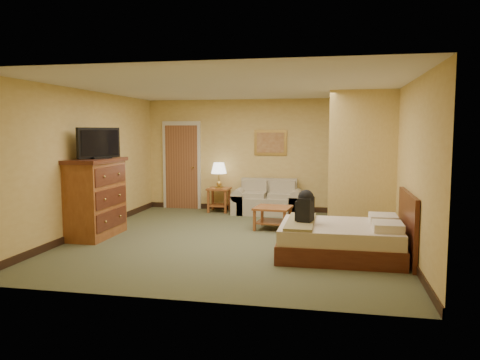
% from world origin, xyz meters
% --- Properties ---
extents(floor, '(6.00, 6.00, 0.00)m').
position_xyz_m(floor, '(0.00, 0.00, 0.00)').
color(floor, '#505336').
rests_on(floor, ground).
extents(ceiling, '(6.00, 6.00, 0.00)m').
position_xyz_m(ceiling, '(0.00, 0.00, 2.60)').
color(ceiling, white).
rests_on(ceiling, back_wall).
extents(back_wall, '(5.50, 0.02, 2.60)m').
position_xyz_m(back_wall, '(0.00, 3.00, 1.30)').
color(back_wall, tan).
rests_on(back_wall, floor).
extents(left_wall, '(0.02, 6.00, 2.60)m').
position_xyz_m(left_wall, '(-2.75, 0.00, 1.30)').
color(left_wall, tan).
rests_on(left_wall, floor).
extents(right_wall, '(0.02, 6.00, 2.60)m').
position_xyz_m(right_wall, '(2.75, 0.00, 1.30)').
color(right_wall, tan).
rests_on(right_wall, floor).
extents(partition, '(1.20, 0.15, 2.60)m').
position_xyz_m(partition, '(2.15, 0.93, 1.30)').
color(partition, tan).
rests_on(partition, floor).
extents(door, '(0.94, 0.16, 2.10)m').
position_xyz_m(door, '(-1.95, 2.96, 1.03)').
color(door, beige).
rests_on(door, floor).
extents(baseboard, '(5.50, 0.02, 0.12)m').
position_xyz_m(baseboard, '(0.00, 2.99, 0.06)').
color(baseboard, black).
rests_on(baseboard, floor).
extents(loveseat, '(1.56, 0.73, 0.79)m').
position_xyz_m(loveseat, '(0.20, 2.57, 0.26)').
color(loveseat, tan).
rests_on(loveseat, floor).
extents(side_table, '(0.50, 0.50, 0.55)m').
position_xyz_m(side_table, '(-0.95, 2.65, 0.36)').
color(side_table, brown).
rests_on(side_table, floor).
extents(table_lamp, '(0.36, 0.36, 0.59)m').
position_xyz_m(table_lamp, '(-0.95, 2.65, 1.00)').
color(table_lamp, '#BB9A44').
rests_on(table_lamp, side_table).
extents(coffee_table, '(0.73, 0.73, 0.43)m').
position_xyz_m(coffee_table, '(0.52, 0.98, 0.31)').
color(coffee_table, brown).
rests_on(coffee_table, floor).
extents(wall_picture, '(0.75, 0.04, 0.59)m').
position_xyz_m(wall_picture, '(0.20, 2.97, 1.60)').
color(wall_picture, '#B78E3F').
rests_on(wall_picture, back_wall).
extents(dresser, '(0.68, 1.30, 1.39)m').
position_xyz_m(dresser, '(-2.48, -0.28, 0.70)').
color(dresser, brown).
rests_on(dresser, floor).
extents(tv, '(0.40, 0.84, 0.54)m').
position_xyz_m(tv, '(-2.38, -0.28, 1.64)').
color(tv, black).
rests_on(tv, dresser).
extents(bed, '(1.88, 1.52, 0.98)m').
position_xyz_m(bed, '(1.83, -0.77, 0.27)').
color(bed, '#451B10').
rests_on(bed, floor).
extents(backpack, '(0.25, 0.33, 0.51)m').
position_xyz_m(backpack, '(1.25, -0.82, 0.75)').
color(backpack, black).
rests_on(backpack, bed).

